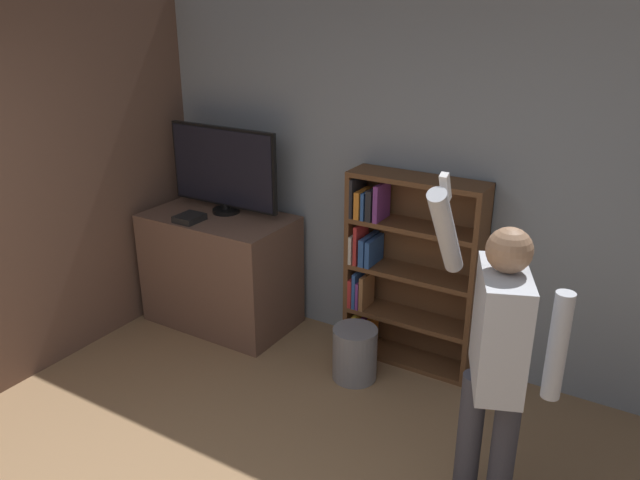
{
  "coord_description": "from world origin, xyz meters",
  "views": [
    {
      "loc": [
        1.69,
        -1.21,
        2.58
      ],
      "look_at": [
        -0.19,
        1.89,
        1.16
      ],
      "focal_mm": 35.0,
      "sensor_mm": 36.0,
      "label": 1
    }
  ],
  "objects_px": {
    "game_console": "(189,218)",
    "bookshelf": "(402,270)",
    "television": "(223,169)",
    "person": "(497,349)",
    "waste_bin": "(355,353)"
  },
  "relations": [
    {
      "from": "game_console",
      "to": "bookshelf",
      "type": "relative_size",
      "value": 0.15
    },
    {
      "from": "bookshelf",
      "to": "television",
      "type": "bearing_deg",
      "value": -174.31
    },
    {
      "from": "game_console",
      "to": "person",
      "type": "bearing_deg",
      "value": -14.88
    },
    {
      "from": "game_console",
      "to": "waste_bin",
      "type": "distance_m",
      "value": 1.65
    },
    {
      "from": "game_console",
      "to": "person",
      "type": "distance_m",
      "value": 2.71
    },
    {
      "from": "waste_bin",
      "to": "bookshelf",
      "type": "bearing_deg",
      "value": 71.0
    },
    {
      "from": "bookshelf",
      "to": "person",
      "type": "height_order",
      "value": "person"
    },
    {
      "from": "bookshelf",
      "to": "person",
      "type": "bearing_deg",
      "value": -48.85
    },
    {
      "from": "television",
      "to": "bookshelf",
      "type": "distance_m",
      "value": 1.62
    },
    {
      "from": "person",
      "to": "waste_bin",
      "type": "xyz_separation_m",
      "value": [
        -1.16,
        0.73,
        -0.78
      ]
    },
    {
      "from": "game_console",
      "to": "person",
      "type": "xyz_separation_m",
      "value": [
        2.62,
        -0.7,
        0.01
      ]
    },
    {
      "from": "television",
      "to": "person",
      "type": "distance_m",
      "value": 2.72
    },
    {
      "from": "game_console",
      "to": "bookshelf",
      "type": "bearing_deg",
      "value": 15.91
    },
    {
      "from": "bookshelf",
      "to": "person",
      "type": "distance_m",
      "value": 1.56
    },
    {
      "from": "television",
      "to": "bookshelf",
      "type": "xyz_separation_m",
      "value": [
        1.5,
        0.15,
        -0.58
      ]
    }
  ]
}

